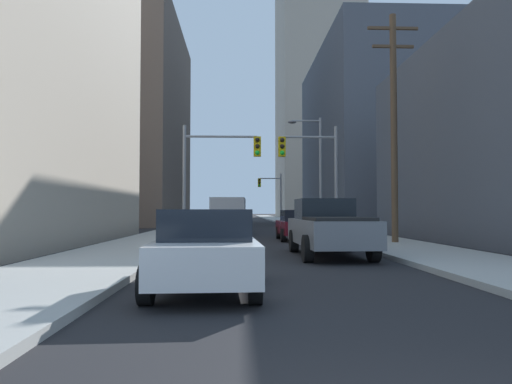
{
  "coord_description": "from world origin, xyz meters",
  "views": [
    {
      "loc": [
        -1.18,
        -2.5,
        1.5
      ],
      "look_at": [
        0.0,
        29.36,
        2.73
      ],
      "focal_mm": 33.55,
      "sensor_mm": 36.0,
      "label": 1
    }
  ],
  "objects_px": {
    "cargo_van_silver": "(229,214)",
    "sedan_maroon": "(298,225)",
    "pickup_truck_grey": "(328,228)",
    "traffic_signal_near_right": "(311,163)",
    "sedan_blue": "(234,218)",
    "traffic_signal_far_right": "(271,190)",
    "sedan_white": "(207,250)",
    "traffic_signal_near_left": "(218,162)",
    "sedan_navy": "(231,220)"
  },
  "relations": [
    {
      "from": "traffic_signal_near_left",
      "to": "cargo_van_silver",
      "type": "bearing_deg",
      "value": 84.17
    },
    {
      "from": "cargo_van_silver",
      "to": "sedan_white",
      "type": "bearing_deg",
      "value": -90.02
    },
    {
      "from": "sedan_maroon",
      "to": "traffic_signal_near_right",
      "type": "distance_m",
      "value": 3.59
    },
    {
      "from": "cargo_van_silver",
      "to": "traffic_signal_near_left",
      "type": "xyz_separation_m",
      "value": [
        -0.49,
        -4.82,
        2.77
      ]
    },
    {
      "from": "pickup_truck_grey",
      "to": "sedan_white",
      "type": "bearing_deg",
      "value": -118.13
    },
    {
      "from": "pickup_truck_grey",
      "to": "sedan_white",
      "type": "relative_size",
      "value": 1.28
    },
    {
      "from": "cargo_van_silver",
      "to": "traffic_signal_near_right",
      "type": "height_order",
      "value": "traffic_signal_near_right"
    },
    {
      "from": "cargo_van_silver",
      "to": "sedan_blue",
      "type": "height_order",
      "value": "cargo_van_silver"
    },
    {
      "from": "pickup_truck_grey",
      "to": "sedan_blue",
      "type": "relative_size",
      "value": 1.28
    },
    {
      "from": "sedan_white",
      "to": "traffic_signal_near_right",
      "type": "height_order",
      "value": "traffic_signal_near_right"
    },
    {
      "from": "sedan_maroon",
      "to": "traffic_signal_near_left",
      "type": "relative_size",
      "value": 0.71
    },
    {
      "from": "sedan_navy",
      "to": "traffic_signal_near_right",
      "type": "xyz_separation_m",
      "value": [
        4.46,
        -10.7,
        3.24
      ]
    },
    {
      "from": "cargo_van_silver",
      "to": "sedan_navy",
      "type": "height_order",
      "value": "cargo_van_silver"
    },
    {
      "from": "sedan_white",
      "to": "traffic_signal_near_left",
      "type": "bearing_deg",
      "value": 91.72
    },
    {
      "from": "sedan_maroon",
      "to": "sedan_navy",
      "type": "xyz_separation_m",
      "value": [
        -3.57,
        11.95,
        0.0
      ]
    },
    {
      "from": "traffic_signal_near_left",
      "to": "traffic_signal_far_right",
      "type": "distance_m",
      "value": 33.37
    },
    {
      "from": "sedan_navy",
      "to": "traffic_signal_far_right",
      "type": "height_order",
      "value": "traffic_signal_far_right"
    },
    {
      "from": "pickup_truck_grey",
      "to": "sedan_white",
      "type": "distance_m",
      "value": 7.53
    },
    {
      "from": "sedan_navy",
      "to": "sedan_blue",
      "type": "bearing_deg",
      "value": 88.52
    },
    {
      "from": "traffic_signal_near_left",
      "to": "sedan_white",
      "type": "bearing_deg",
      "value": -88.28
    },
    {
      "from": "cargo_van_silver",
      "to": "traffic_signal_near_right",
      "type": "bearing_deg",
      "value": -47.2
    },
    {
      "from": "cargo_van_silver",
      "to": "traffic_signal_near_left",
      "type": "height_order",
      "value": "traffic_signal_near_left"
    },
    {
      "from": "cargo_van_silver",
      "to": "sedan_white",
      "type": "distance_m",
      "value": 20.99
    },
    {
      "from": "sedan_white",
      "to": "traffic_signal_far_right",
      "type": "height_order",
      "value": "traffic_signal_far_right"
    },
    {
      "from": "pickup_truck_grey",
      "to": "sedan_blue",
      "type": "distance_m",
      "value": 27.82
    },
    {
      "from": "sedan_blue",
      "to": "sedan_maroon",
      "type": "bearing_deg",
      "value": -80.11
    },
    {
      "from": "sedan_navy",
      "to": "traffic_signal_near_left",
      "type": "xyz_separation_m",
      "value": [
        -0.5,
        -10.7,
        3.29
      ]
    },
    {
      "from": "sedan_white",
      "to": "traffic_signal_near_right",
      "type": "relative_size",
      "value": 0.71
    },
    {
      "from": "cargo_van_silver",
      "to": "sedan_maroon",
      "type": "xyz_separation_m",
      "value": [
        3.57,
        -6.07,
        -0.52
      ]
    },
    {
      "from": "cargo_van_silver",
      "to": "traffic_signal_far_right",
      "type": "xyz_separation_m",
      "value": [
        4.58,
        28.17,
        2.71
      ]
    },
    {
      "from": "sedan_white",
      "to": "sedan_maroon",
      "type": "height_order",
      "value": "same"
    },
    {
      "from": "sedan_white",
      "to": "traffic_signal_near_right",
      "type": "bearing_deg",
      "value": 74.56
    },
    {
      "from": "sedan_maroon",
      "to": "sedan_blue",
      "type": "xyz_separation_m",
      "value": [
        -3.37,
        19.35,
        0.0
      ]
    },
    {
      "from": "cargo_van_silver",
      "to": "traffic_signal_near_right",
      "type": "xyz_separation_m",
      "value": [
        4.46,
        -4.82,
        2.73
      ]
    },
    {
      "from": "traffic_signal_near_right",
      "to": "traffic_signal_far_right",
      "type": "relative_size",
      "value": 1.0
    },
    {
      "from": "sedan_maroon",
      "to": "traffic_signal_near_right",
      "type": "xyz_separation_m",
      "value": [
        0.89,
        1.25,
        3.24
      ]
    },
    {
      "from": "sedan_navy",
      "to": "sedan_white",
      "type": "bearing_deg",
      "value": -90.02
    },
    {
      "from": "sedan_white",
      "to": "traffic_signal_near_left",
      "type": "xyz_separation_m",
      "value": [
        -0.49,
        16.17,
        3.29
      ]
    },
    {
      "from": "sedan_maroon",
      "to": "sedan_navy",
      "type": "distance_m",
      "value": 12.47
    },
    {
      "from": "sedan_navy",
      "to": "cargo_van_silver",
      "type": "bearing_deg",
      "value": -90.04
    },
    {
      "from": "sedan_blue",
      "to": "traffic_signal_far_right",
      "type": "bearing_deg",
      "value": 73.6
    },
    {
      "from": "sedan_white",
      "to": "sedan_blue",
      "type": "relative_size",
      "value": 1.0
    },
    {
      "from": "pickup_truck_grey",
      "to": "sedan_navy",
      "type": "bearing_deg",
      "value": 99.93
    },
    {
      "from": "sedan_navy",
      "to": "pickup_truck_grey",
      "type": "bearing_deg",
      "value": -80.07
    },
    {
      "from": "pickup_truck_grey",
      "to": "traffic_signal_near_right",
      "type": "bearing_deg",
      "value": 84.52
    },
    {
      "from": "sedan_maroon",
      "to": "traffic_signal_near_right",
      "type": "bearing_deg",
      "value": 54.62
    },
    {
      "from": "sedan_maroon",
      "to": "traffic_signal_far_right",
      "type": "relative_size",
      "value": 0.71
    },
    {
      "from": "traffic_signal_far_right",
      "to": "sedan_blue",
      "type": "bearing_deg",
      "value": -106.4
    },
    {
      "from": "sedan_maroon",
      "to": "sedan_white",
      "type": "bearing_deg",
      "value": -103.48
    },
    {
      "from": "traffic_signal_near_left",
      "to": "sedan_blue",
      "type": "bearing_deg",
      "value": 87.83
    }
  ]
}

